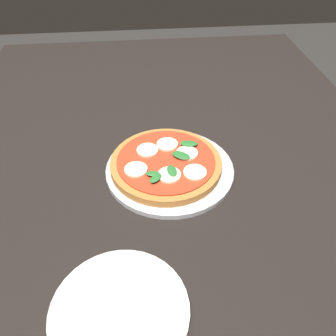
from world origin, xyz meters
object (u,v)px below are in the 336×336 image
Objects in this scene: pizza at (166,163)px; dining_table at (167,176)px; serving_tray at (168,169)px; plate_white at (120,311)px.

dining_table is at bearing -6.92° from pizza.
dining_table is at bearing -3.30° from serving_tray.
serving_tray is at bearing -122.18° from pizza.
serving_tray is 1.16× the size of pizza.
plate_white is at bearing 164.05° from dining_table.
pizza reaches higher than serving_tray.
pizza reaches higher than dining_table.
dining_table is 6.63× the size of plate_white.
pizza reaches higher than plate_white.
plate_white is (-0.34, 0.11, 0.00)m from serving_tray.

